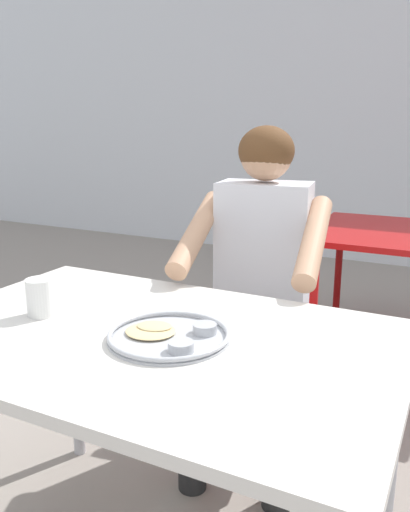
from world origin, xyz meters
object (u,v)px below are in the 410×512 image
(drinking_cup, at_px, (41,296))
(chair_red_left, at_px, (280,257))
(diner_foreground, at_px, (258,268))
(table_foreground, at_px, (151,360))
(thali_tray, at_px, (169,335))
(table_background_red, at_px, (400,245))
(chair_foreground, at_px, (270,313))

(drinking_cup, height_order, chair_red_left, drinking_cup)
(diner_foreground, height_order, chair_red_left, diner_foreground)
(table_foreground, height_order, drinking_cup, drinking_cup)
(thali_tray, xyz_separation_m, drinking_cup, (-0.40, -0.02, 0.04))
(diner_foreground, bearing_deg, table_background_red, 71.90)
(diner_foreground, relative_size, chair_red_left, 1.54)
(table_background_red, xyz_separation_m, chair_red_left, (-0.67, 0.02, -0.15))
(thali_tray, relative_size, chair_foreground, 0.36)
(table_background_red, bearing_deg, table_foreground, -102.14)
(table_foreground, height_order, diner_foreground, diner_foreground)
(chair_foreground, bearing_deg, thali_tray, -86.07)
(diner_foreground, distance_m, chair_red_left, 1.22)
(table_foreground, xyz_separation_m, chair_red_left, (-0.28, 1.85, -0.19))
(thali_tray, xyz_separation_m, chair_red_left, (-0.34, 1.86, -0.27))
(chair_red_left, bearing_deg, chair_foreground, -73.62)
(chair_foreground, xyz_separation_m, table_background_red, (0.39, 0.91, 0.14))
(thali_tray, bearing_deg, table_background_red, 79.76)
(chair_foreground, distance_m, diner_foreground, 0.33)
(table_foreground, xyz_separation_m, table_background_red, (0.39, 1.82, -0.04))
(table_foreground, height_order, table_background_red, table_foreground)
(chair_foreground, height_order, chair_red_left, chair_foreground)
(drinking_cup, xyz_separation_m, chair_foreground, (0.34, 0.94, -0.30))
(chair_foreground, bearing_deg, table_foreground, -89.92)
(drinking_cup, bearing_deg, table_foreground, 3.98)
(table_foreground, distance_m, thali_tray, 0.10)
(table_background_red, distance_m, chair_red_left, 0.69)
(table_foreground, relative_size, table_background_red, 1.37)
(table_foreground, bearing_deg, thali_tray, -6.54)
(drinking_cup, relative_size, chair_foreground, 0.12)
(table_foreground, relative_size, thali_tray, 4.13)
(chair_foreground, bearing_deg, drinking_cup, -109.83)
(drinking_cup, bearing_deg, diner_foreground, 63.29)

